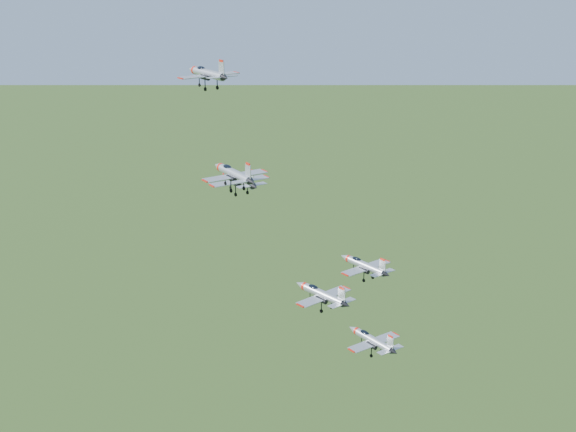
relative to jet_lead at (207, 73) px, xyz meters
The scene contains 6 objects.
jet_lead is the anchor object (origin of this frame).
jet_left_high 23.49m from the jet_lead, 31.50° to the right, with size 12.21×10.46×3.36m.
jet_right_high 39.14m from the jet_lead, 41.23° to the right, with size 11.16×9.55×3.07m.
jet_left_low 47.45m from the jet_lead, 10.61° to the right, with size 10.76×9.07×2.90m.
jet_right_low 54.01m from the jet_lead, 28.41° to the right, with size 10.66×8.94×2.86m.
jet_trail 56.90m from the jet_lead, 12.83° to the right, with size 10.97×9.31×2.98m.
Camera 1 is at (78.47, -96.87, 169.10)m, focal length 50.00 mm.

